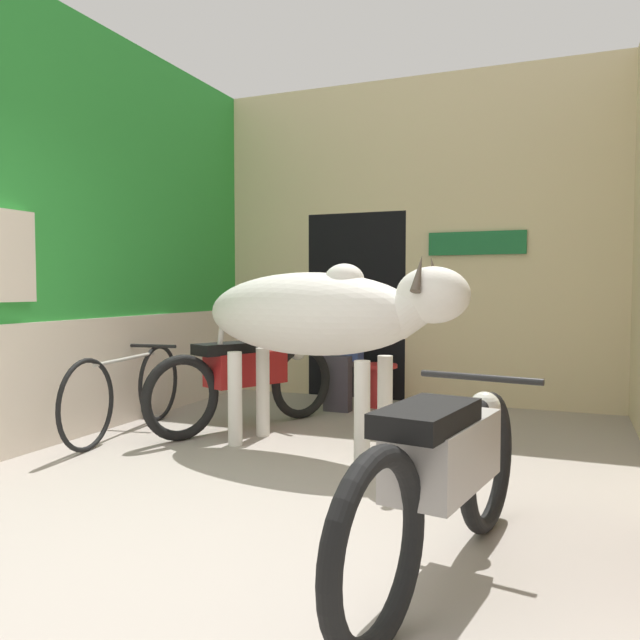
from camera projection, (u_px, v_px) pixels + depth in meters
name	position (u px, v px, depth m)	size (l,w,h in m)	color
ground_plane	(177.00, 566.00, 2.70)	(30.00, 30.00, 0.00)	#9E9389
wall_left_shopfront	(104.00, 237.00, 5.37)	(0.25, 4.22, 3.39)	green
wall_back_with_doorway	(395.00, 267.00, 6.87)	(4.19, 0.93, 3.39)	beige
cow	(319.00, 315.00, 4.53)	(2.15, 0.93, 1.43)	silver
motorcycle_near	(443.00, 472.00, 2.55)	(0.58, 1.89, 0.80)	black
motorcycle_far	(246.00, 377.00, 5.30)	(0.94, 1.76, 0.79)	black
bicycle	(127.00, 391.00, 5.10)	(0.44, 1.77, 0.70)	black
shopkeeper_seated	(342.00, 343.00, 6.15)	(0.36, 0.33, 1.24)	#3D3842
plastic_stool	(380.00, 384.00, 6.28)	(0.35, 0.35, 0.43)	red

